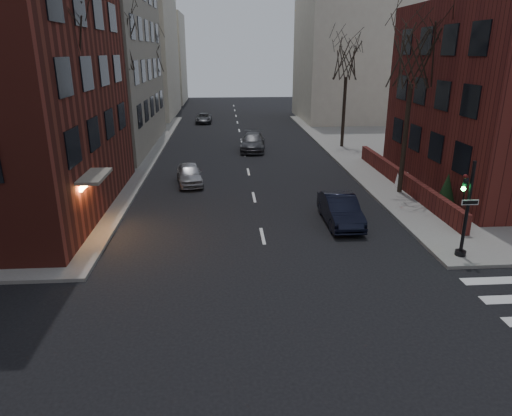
{
  "coord_description": "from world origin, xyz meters",
  "views": [
    {
      "loc": [
        -1.71,
        -7.64,
        8.18
      ],
      "look_at": [
        -0.43,
        10.25,
        2.0
      ],
      "focal_mm": 32.0,
      "sensor_mm": 36.0,
      "label": 1
    }
  ],
  "objects": [
    {
      "name": "car_lane_silver",
      "position": [
        -3.97,
        21.2,
        0.66
      ],
      "size": [
        2.09,
        4.06,
        1.32
      ],
      "primitive_type": "imported",
      "rotation": [
        0.0,
        0.0,
        0.14
      ],
      "color": "#A0A0A5",
      "rests_on": "ground"
    },
    {
      "name": "tree_left_c",
      "position": [
        -8.8,
        40.0,
        8.03
      ],
      "size": [
        3.96,
        3.96,
        9.72
      ],
      "color": "#2D231C",
      "rests_on": "sidewalk_far_left"
    },
    {
      "name": "streetlamp_far",
      "position": [
        -8.2,
        42.0,
        4.24
      ],
      "size": [
        0.36,
        0.36,
        6.28
      ],
      "color": "black",
      "rests_on": "sidewalk_far_left"
    },
    {
      "name": "tree_left_a",
      "position": [
        -8.8,
        14.0,
        8.47
      ],
      "size": [
        4.18,
        4.18,
        10.26
      ],
      "color": "#2D231C",
      "rests_on": "sidewalk_far_left"
    },
    {
      "name": "evergreen_shrub",
      "position": [
        9.79,
        14.27,
        1.2
      ],
      "size": [
        1.44,
        1.44,
        2.1
      ],
      "primitive_type": "cone",
      "rotation": [
        0.0,
        0.0,
        -0.16
      ],
      "color": "black",
      "rests_on": "sidewalk_far_right"
    },
    {
      "name": "tree_right_b",
      "position": [
        8.8,
        32.0,
        7.59
      ],
      "size": [
        3.74,
        3.74,
        9.18
      ],
      "color": "#2D231C",
      "rests_on": "sidewalk_far_right"
    },
    {
      "name": "low_wall_right",
      "position": [
        9.3,
        19.0,
        0.65
      ],
      "size": [
        0.35,
        16.0,
        1.0
      ],
      "primitive_type": "cube",
      "color": "#5A1E1A",
      "rests_on": "sidewalk_far_right"
    },
    {
      "name": "building_distant_ra",
      "position": [
        15.0,
        50.0,
        8.0
      ],
      "size": [
        14.0,
        14.0,
        16.0
      ],
      "primitive_type": "cube",
      "color": "beige",
      "rests_on": "ground"
    },
    {
      "name": "building_distant_la",
      "position": [
        -15.0,
        55.0,
        9.0
      ],
      "size": [
        14.0,
        16.0,
        18.0
      ],
      "primitive_type": "cube",
      "color": "beige",
      "rests_on": "ground"
    },
    {
      "name": "car_lane_gray",
      "position": [
        0.8,
        31.46,
        0.72
      ],
      "size": [
        2.55,
        5.18,
        1.45
      ],
      "primitive_type": "imported",
      "rotation": [
        0.0,
        0.0,
        -0.11
      ],
      "color": "#3D3D42",
      "rests_on": "ground"
    },
    {
      "name": "building_distant_lb",
      "position": [
        -13.0,
        72.0,
        7.0
      ],
      "size": [
        10.0,
        12.0,
        14.0
      ],
      "primitive_type": "cube",
      "color": "beige",
      "rests_on": "ground"
    },
    {
      "name": "parked_sedan",
      "position": [
        4.0,
        13.4,
        0.72
      ],
      "size": [
        1.54,
        4.38,
        1.44
      ],
      "primitive_type": "imported",
      "rotation": [
        0.0,
        0.0,
        -0.0
      ],
      "color": "black",
      "rests_on": "ground"
    },
    {
      "name": "traffic_signal",
      "position": [
        7.94,
        8.99,
        1.91
      ],
      "size": [
        0.76,
        0.44,
        4.0
      ],
      "color": "black",
      "rests_on": "sidewalk_far_right"
    },
    {
      "name": "sandwich_board",
      "position": [
        9.34,
        19.01,
        0.65
      ],
      "size": [
        0.59,
        0.72,
        1.01
      ],
      "primitive_type": "cube",
      "rotation": [
        0.0,
        0.0,
        0.25
      ],
      "color": "white",
      "rests_on": "sidewalk_far_right"
    },
    {
      "name": "streetlamp_near",
      "position": [
        -8.2,
        22.0,
        4.24
      ],
      "size": [
        0.36,
        0.36,
        6.28
      ],
      "color": "black",
      "rests_on": "sidewalk_far_left"
    },
    {
      "name": "tree_left_b",
      "position": [
        -8.8,
        26.0,
        8.91
      ],
      "size": [
        4.4,
        4.4,
        10.8
      ],
      "color": "#2D231C",
      "rests_on": "sidewalk_far_left"
    },
    {
      "name": "car_lane_far",
      "position": [
        -4.05,
        47.98,
        0.56
      ],
      "size": [
        1.89,
        4.03,
        1.12
      ],
      "primitive_type": "imported",
      "rotation": [
        0.0,
        0.0,
        -0.01
      ],
      "color": "#45454A",
      "rests_on": "ground"
    },
    {
      "name": "tree_right_a",
      "position": [
        8.8,
        18.0,
        8.03
      ],
      "size": [
        3.96,
        3.96,
        9.72
      ],
      "color": "#2D231C",
      "rests_on": "sidewalk_far_right"
    }
  ]
}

